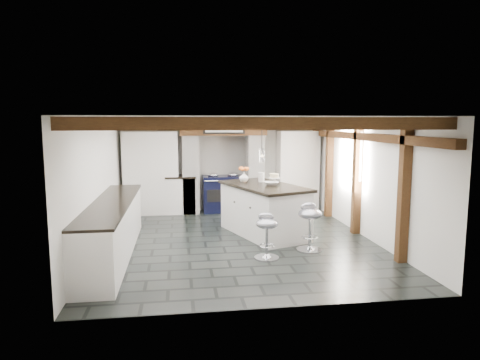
{
  "coord_description": "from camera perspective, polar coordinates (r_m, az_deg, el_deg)",
  "views": [
    {
      "loc": [
        -1.07,
        -7.79,
        2.23
      ],
      "look_at": [
        0.1,
        0.4,
        1.1
      ],
      "focal_mm": 32.0,
      "sensor_mm": 36.0,
      "label": 1
    }
  ],
  "objects": [
    {
      "name": "ground",
      "position": [
        8.18,
        -0.3,
        -8.05
      ],
      "size": [
        6.0,
        6.0,
        0.0
      ],
      "primitive_type": "plane",
      "color": "black",
      "rests_on": "ground"
    },
    {
      "name": "bar_stool_near",
      "position": [
        7.53,
        9.28,
        -5.47
      ],
      "size": [
        0.45,
        0.45,
        0.84
      ],
      "rotation": [
        0.0,
        0.0,
        0.02
      ],
      "color": "silver",
      "rests_on": "ground"
    },
    {
      "name": "kitchen_island",
      "position": [
        8.51,
        3.19,
        -3.89
      ],
      "size": [
        1.68,
        2.26,
        1.33
      ],
      "rotation": [
        0.0,
        0.0,
        0.35
      ],
      "color": "white",
      "rests_on": "ground"
    },
    {
      "name": "bar_stool_far",
      "position": [
        7.03,
        3.61,
        -6.77
      ],
      "size": [
        0.47,
        0.47,
        0.75
      ],
      "rotation": [
        0.0,
        0.0,
        -0.34
      ],
      "color": "silver",
      "rests_on": "ground"
    },
    {
      "name": "range_cooker",
      "position": [
        10.67,
        -2.26,
        -1.74
      ],
      "size": [
        1.0,
        0.63,
        0.99
      ],
      "color": "black",
      "rests_on": "ground"
    },
    {
      "name": "room_shell",
      "position": [
        9.3,
        -5.22,
        0.55
      ],
      "size": [
        6.0,
        6.03,
        6.0
      ],
      "color": "white",
      "rests_on": "ground"
    }
  ]
}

